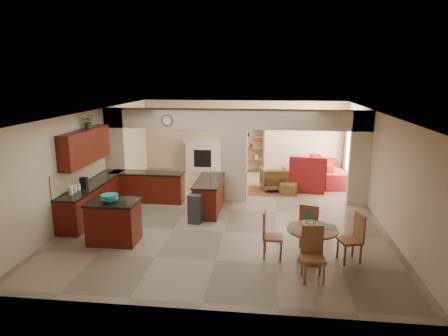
# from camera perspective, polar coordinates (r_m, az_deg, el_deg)

# --- Properties ---
(floor) EXTENTS (10.00, 10.00, 0.00)m
(floor) POSITION_cam_1_polar(r_m,az_deg,el_deg) (11.49, 0.93, -6.04)
(floor) COLOR gray
(floor) RESTS_ON ground
(ceiling) EXTENTS (10.00, 10.00, 0.00)m
(ceiling) POSITION_cam_1_polar(r_m,az_deg,el_deg) (10.90, 0.98, 7.99)
(ceiling) COLOR white
(ceiling) RESTS_ON wall_back
(wall_back) EXTENTS (8.00, 0.00, 8.00)m
(wall_back) POSITION_cam_1_polar(r_m,az_deg,el_deg) (16.01, 2.74, 4.61)
(wall_back) COLOR beige
(wall_back) RESTS_ON floor
(wall_front) EXTENTS (8.00, 0.00, 8.00)m
(wall_front) POSITION_cam_1_polar(r_m,az_deg,el_deg) (6.36, -3.58, -8.87)
(wall_front) COLOR beige
(wall_front) RESTS_ON floor
(wall_left) EXTENTS (0.00, 10.00, 10.00)m
(wall_left) POSITION_cam_1_polar(r_m,az_deg,el_deg) (12.17, -18.14, 1.22)
(wall_left) COLOR beige
(wall_left) RESTS_ON floor
(wall_right) EXTENTS (0.00, 10.00, 10.00)m
(wall_right) POSITION_cam_1_polar(r_m,az_deg,el_deg) (11.44, 21.31, 0.24)
(wall_right) COLOR beige
(wall_right) RESTS_ON floor
(partition_left_pier) EXTENTS (0.60, 0.25, 2.80)m
(partition_left_pier) POSITION_cam_1_polar(r_m,az_deg,el_deg) (12.95, -15.12, 2.11)
(partition_left_pier) COLOR beige
(partition_left_pier) RESTS_ON floor
(partition_center_pier) EXTENTS (0.80, 0.25, 2.20)m
(partition_center_pier) POSITION_cam_1_polar(r_m,az_deg,el_deg) (12.15, 1.42, 0.41)
(partition_center_pier) COLOR beige
(partition_center_pier) RESTS_ON floor
(partition_right_pier) EXTENTS (0.60, 0.25, 2.80)m
(partition_right_pier) POSITION_cam_1_polar(r_m,az_deg,el_deg) (12.32, 18.83, 1.31)
(partition_right_pier) COLOR beige
(partition_right_pier) RESTS_ON floor
(partition_header) EXTENTS (8.00, 0.25, 0.60)m
(partition_header) POSITION_cam_1_polar(r_m,az_deg,el_deg) (11.92, 1.46, 6.99)
(partition_header) COLOR beige
(partition_header) RESTS_ON partition_center_pier
(kitchen_counter) EXTENTS (2.52, 3.29, 1.48)m
(kitchen_counter) POSITION_cam_1_polar(r_m,az_deg,el_deg) (11.88, -15.07, -3.51)
(kitchen_counter) COLOR #411207
(kitchen_counter) RESTS_ON floor
(upper_cabinets) EXTENTS (0.35, 2.40, 0.90)m
(upper_cabinets) POSITION_cam_1_polar(r_m,az_deg,el_deg) (11.29, -19.17, 2.94)
(upper_cabinets) COLOR #411207
(upper_cabinets) RESTS_ON wall_left
(peninsula) EXTENTS (0.70, 1.85, 0.91)m
(peninsula) POSITION_cam_1_polar(r_m,az_deg,el_deg) (11.32, -2.15, -3.93)
(peninsula) COLOR #411207
(peninsula) RESTS_ON floor
(wall_clock) EXTENTS (0.34, 0.03, 0.34)m
(wall_clock) POSITION_cam_1_polar(r_m,az_deg,el_deg) (12.12, -8.13, 6.73)
(wall_clock) COLOR #52351B
(wall_clock) RESTS_ON partition_header
(rug) EXTENTS (1.60, 1.30, 0.01)m
(rug) POSITION_cam_1_polar(r_m,az_deg,el_deg) (13.44, 6.93, -3.24)
(rug) COLOR brown
(rug) RESTS_ON floor
(fireplace) EXTENTS (1.60, 0.35, 1.20)m
(fireplace) POSITION_cam_1_polar(r_m,az_deg,el_deg) (16.17, -3.00, 1.86)
(fireplace) COLOR silver
(fireplace) RESTS_ON floor
(shelving_unit) EXTENTS (1.00, 0.32, 1.80)m
(shelving_unit) POSITION_cam_1_polar(r_m,az_deg,el_deg) (15.90, 3.93, 2.70)
(shelving_unit) COLOR brown
(shelving_unit) RESTS_ON floor
(window_a) EXTENTS (0.02, 0.90, 1.90)m
(window_a) POSITION_cam_1_polar(r_m,az_deg,el_deg) (13.66, 18.77, 1.57)
(window_a) COLOR white
(window_a) RESTS_ON wall_right
(window_b) EXTENTS (0.02, 0.90, 1.90)m
(window_b) POSITION_cam_1_polar(r_m,az_deg,el_deg) (15.30, 17.48, 2.85)
(window_b) COLOR white
(window_b) RESTS_ON wall_right
(glazed_door) EXTENTS (0.02, 0.70, 2.10)m
(glazed_door) POSITION_cam_1_polar(r_m,az_deg,el_deg) (14.51, 18.05, 1.67)
(glazed_door) COLOR white
(glazed_door) RESTS_ON wall_right
(drape_a_left) EXTENTS (0.10, 0.28, 2.30)m
(drape_a_left) POSITION_cam_1_polar(r_m,az_deg,el_deg) (13.08, 19.13, 1.05)
(drape_a_left) COLOR #43211B
(drape_a_left) RESTS_ON wall_right
(drape_a_right) EXTENTS (0.10, 0.28, 2.30)m
(drape_a_right) POSITION_cam_1_polar(r_m,az_deg,el_deg) (14.23, 18.12, 2.06)
(drape_a_right) COLOR #43211B
(drape_a_right) RESTS_ON wall_right
(drape_b_left) EXTENTS (0.10, 0.28, 2.30)m
(drape_b_left) POSITION_cam_1_polar(r_m,az_deg,el_deg) (14.71, 17.75, 2.44)
(drape_b_left) COLOR #43211B
(drape_b_left) RESTS_ON wall_right
(drape_b_right) EXTENTS (0.10, 0.28, 2.30)m
(drape_b_right) POSITION_cam_1_polar(r_m,az_deg,el_deg) (15.88, 16.95, 3.24)
(drape_b_right) COLOR #43211B
(drape_b_right) RESTS_ON wall_right
(ceiling_fan) EXTENTS (1.00, 1.00, 0.10)m
(ceiling_fan) POSITION_cam_1_polar(r_m,az_deg,el_deg) (13.86, 8.47, 7.97)
(ceiling_fan) COLOR white
(ceiling_fan) RESTS_ON ceiling
(kitchen_island) EXTENTS (1.15, 0.83, 0.99)m
(kitchen_island) POSITION_cam_1_polar(r_m,az_deg,el_deg) (9.59, -15.46, -7.39)
(kitchen_island) COLOR #411207
(kitchen_island) RESTS_ON floor
(teal_bowl) EXTENTS (0.38, 0.38, 0.18)m
(teal_bowl) POSITION_cam_1_polar(r_m,az_deg,el_deg) (9.35, -16.03, -4.20)
(teal_bowl) COLOR teal
(teal_bowl) RESTS_ON kitchen_island
(trash_can) EXTENTS (0.37, 0.33, 0.71)m
(trash_can) POSITION_cam_1_polar(r_m,az_deg,el_deg) (10.47, -4.13, -5.98)
(trash_can) COLOR #2E2E30
(trash_can) RESTS_ON floor
(dining_table) EXTENTS (1.04, 1.04, 0.71)m
(dining_table) POSITION_cam_1_polar(r_m,az_deg,el_deg) (8.55, 12.44, -9.90)
(dining_table) COLOR brown
(dining_table) RESTS_ON floor
(fruit_bowl) EXTENTS (0.33, 0.33, 0.18)m
(fruit_bowl) POSITION_cam_1_polar(r_m,az_deg,el_deg) (8.35, 12.18, -8.08)
(fruit_bowl) COLOR #72A322
(fruit_bowl) RESTS_ON dining_table
(sofa) EXTENTS (2.94, 1.45, 0.82)m
(sofa) POSITION_cam_1_polar(r_m,az_deg,el_deg) (14.99, 15.01, -0.27)
(sofa) COLOR maroon
(sofa) RESTS_ON floor
(chaise) EXTENTS (1.30, 1.11, 0.48)m
(chaise) POSITION_cam_1_polar(r_m,az_deg,el_deg) (13.71, 11.64, -2.08)
(chaise) COLOR maroon
(chaise) RESTS_ON floor
(armchair) EXTENTS (0.97, 0.99, 0.78)m
(armchair) POSITION_cam_1_polar(r_m,az_deg,el_deg) (13.49, 7.10, -1.49)
(armchair) COLOR maroon
(armchair) RESTS_ON floor
(ottoman) EXTENTS (0.65, 0.65, 0.36)m
(ottoman) POSITION_cam_1_polar(r_m,az_deg,el_deg) (13.15, 9.25, -2.91)
(ottoman) COLOR maroon
(ottoman) RESTS_ON floor
(plant) EXTENTS (0.42, 0.40, 0.37)m
(plant) POSITION_cam_1_polar(r_m,az_deg,el_deg) (11.45, -18.80, 6.32)
(plant) COLOR #174713
(plant) RESTS_ON upper_cabinets
(chair_north) EXTENTS (0.53, 0.53, 1.02)m
(chair_north) POSITION_cam_1_polar(r_m,az_deg,el_deg) (9.13, 12.10, -7.85)
(chair_north) COLOR brown
(chair_north) RESTS_ON floor
(chair_east) EXTENTS (0.52, 0.52, 1.02)m
(chair_east) POSITION_cam_1_polar(r_m,az_deg,el_deg) (8.74, 18.08, -9.20)
(chair_east) COLOR brown
(chair_east) RESTS_ON floor
(chair_south) EXTENTS (0.45, 0.45, 1.02)m
(chair_south) POSITION_cam_1_polar(r_m,az_deg,el_deg) (7.84, 12.57, -11.51)
(chair_south) COLOR brown
(chair_south) RESTS_ON floor
(chair_west) EXTENTS (0.44, 0.44, 1.02)m
(chair_west) POSITION_cam_1_polar(r_m,az_deg,el_deg) (8.55, 6.47, -9.11)
(chair_west) COLOR brown
(chair_west) RESTS_ON floor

